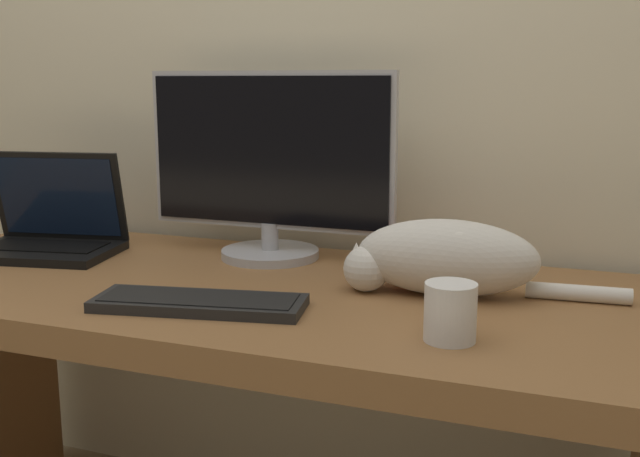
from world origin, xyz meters
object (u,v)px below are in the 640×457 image
at_px(laptop, 48,233).
at_px(external_keyboard, 199,303).
at_px(cat, 444,257).
at_px(monitor, 269,167).
at_px(coffee_mug, 450,312).

distance_m(laptop, external_keyboard, 0.63).
distance_m(external_keyboard, cat, 0.48).
bearing_deg(monitor, coffee_mug, -39.87).
relative_size(laptop, coffee_mug, 3.95).
xyz_separation_m(laptop, coffee_mug, (1.04, -0.28, -0.00)).
distance_m(monitor, coffee_mug, 0.69).
xyz_separation_m(monitor, laptop, (-0.53, -0.15, -0.17)).
distance_m(monitor, cat, 0.50).
xyz_separation_m(cat, coffee_mug, (0.06, -0.26, -0.03)).
bearing_deg(cat, monitor, 155.01).
bearing_deg(external_keyboard, monitor, 85.17).
relative_size(laptop, external_keyboard, 0.93).
xyz_separation_m(external_keyboard, coffee_mug, (0.47, -0.01, 0.04)).
bearing_deg(external_keyboard, cat, 20.78).
distance_m(external_keyboard, coffee_mug, 0.47).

